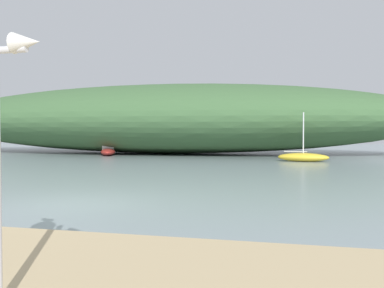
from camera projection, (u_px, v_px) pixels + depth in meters
ground_plane at (75, 204)px, 11.17m from camera, size 120.00×120.00×0.00m
distant_hill at (164, 119)px, 37.92m from camera, size 46.56×15.21×6.24m
motorboat_outer_mooring at (108, 150)px, 34.61m from camera, size 2.75×4.37×1.25m
sailboat_inner_mooring at (303, 157)px, 27.04m from camera, size 3.40×1.55×3.24m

